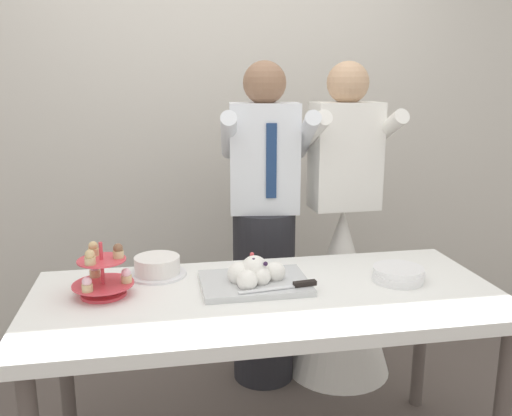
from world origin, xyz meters
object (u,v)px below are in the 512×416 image
(person_groom, at_px, (264,244))
(main_cake_tray, at_px, (255,277))
(plate_stack, at_px, (398,274))
(round_cake, at_px, (157,267))
(dessert_table, at_px, (268,311))
(cupcake_stand, at_px, (103,275))
(person_bride, at_px, (341,269))

(person_groom, bearing_deg, main_cake_tray, -104.46)
(plate_stack, relative_size, round_cake, 0.88)
(dessert_table, xyz_separation_m, round_cake, (-0.41, 0.27, 0.11))
(person_groom, bearing_deg, cupcake_stand, -139.74)
(main_cake_tray, xyz_separation_m, person_groom, (0.16, 0.64, -0.07))
(person_bride, bearing_deg, round_cake, -155.18)
(round_cake, xyz_separation_m, person_bride, (0.96, 0.44, -0.23))
(round_cake, height_order, person_groom, person_groom)
(round_cake, bearing_deg, dessert_table, -33.37)
(person_bride, bearing_deg, cupcake_stand, -151.65)
(main_cake_tray, bearing_deg, person_groom, 75.54)
(main_cake_tray, xyz_separation_m, person_bride, (0.58, 0.64, -0.23))
(main_cake_tray, height_order, round_cake, main_cake_tray)
(dessert_table, relative_size, person_groom, 1.08)
(dessert_table, bearing_deg, main_cake_tray, 114.73)
(cupcake_stand, xyz_separation_m, round_cake, (0.20, 0.18, -0.04))
(main_cake_tray, xyz_separation_m, plate_stack, (0.58, -0.05, -0.01))
(person_bride, bearing_deg, plate_stack, -89.96)
(round_cake, bearing_deg, person_groom, 39.52)
(cupcake_stand, bearing_deg, person_bride, 28.35)
(round_cake, bearing_deg, main_cake_tray, -27.03)
(plate_stack, bearing_deg, round_cake, 166.00)
(round_cake, relative_size, person_bride, 0.14)
(cupcake_stand, xyz_separation_m, main_cake_tray, (0.58, -0.01, -0.04))
(plate_stack, xyz_separation_m, round_cake, (-0.96, 0.24, 0.01))
(plate_stack, bearing_deg, person_bride, 90.04)
(cupcake_stand, distance_m, person_bride, 1.35)
(main_cake_tray, distance_m, round_cake, 0.42)
(dessert_table, distance_m, person_groom, 0.73)
(main_cake_tray, relative_size, person_bride, 0.26)
(main_cake_tray, bearing_deg, plate_stack, -4.62)
(person_groom, bearing_deg, plate_stack, -58.59)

